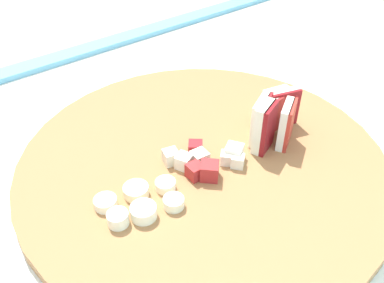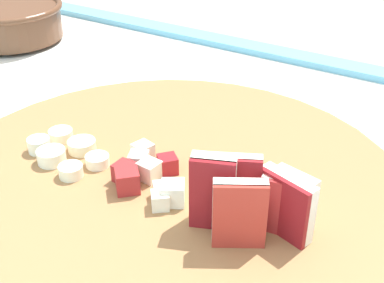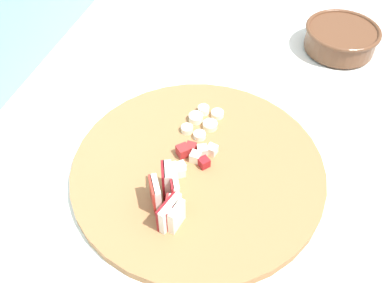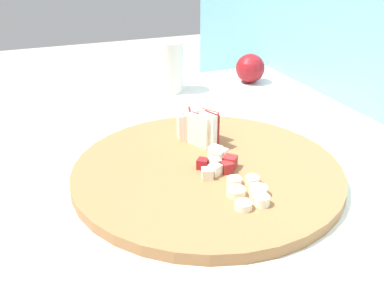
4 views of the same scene
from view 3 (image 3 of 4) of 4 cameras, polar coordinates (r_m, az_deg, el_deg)
name	(u,v)px [view 3 (image 3 of 4)]	position (r m, az deg, el deg)	size (l,w,h in m)	color
tiled_countertop	(201,242)	(1.21, 1.17, -13.16)	(1.34, 0.85, 0.88)	silver
tile_backsplash	(33,153)	(1.17, -20.26, -1.48)	(2.40, 0.04, 1.32)	#6BADC6
cutting_board	(198,169)	(0.78, 0.78, -3.70)	(0.46, 0.46, 0.02)	olive
apple_wedge_fan	(168,198)	(0.70, -3.17, -7.54)	(0.10, 0.07, 0.06)	maroon
apple_dice_pile	(191,157)	(0.78, -0.10, -2.10)	(0.09, 0.08, 0.02)	#EFE5CC
banana_slice_rows	(203,121)	(0.84, 1.43, 2.74)	(0.09, 0.07, 0.01)	white
ceramic_bowl	(341,38)	(1.10, 19.11, 12.85)	(0.17, 0.17, 0.06)	brown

